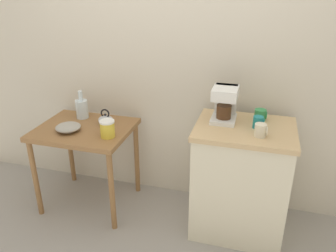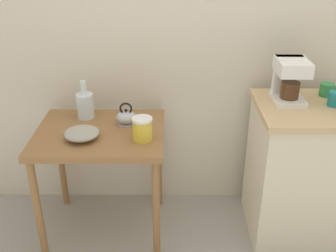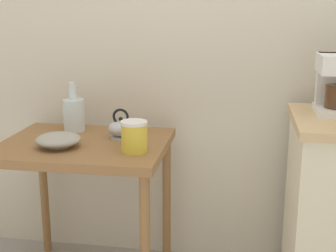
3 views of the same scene
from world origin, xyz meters
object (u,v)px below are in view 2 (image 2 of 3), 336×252
object	(u,v)px
teakettle	(127,117)
mug_tall_green	(327,90)
glass_carafe_vase	(85,105)
mug_dark_teal	(335,99)
coffee_maker	(290,78)
bowl_stoneware	(82,133)
canister_enamel	(142,129)

from	to	relation	value
teakettle	mug_tall_green	bearing A→B (deg)	4.07
teakettle	glass_carafe_vase	bearing A→B (deg)	160.81
mug_dark_teal	coffee_maker	bearing A→B (deg)	162.66
teakettle	mug_dark_teal	distance (m)	1.24
mug_dark_teal	teakettle	bearing A→B (deg)	176.88
bowl_stoneware	canister_enamel	distance (m)	0.35
teakettle	canister_enamel	distance (m)	0.23
canister_enamel	mug_dark_teal	xyz separation A→B (m)	(1.12, 0.13, 0.13)
glass_carafe_vase	canister_enamel	xyz separation A→B (m)	(0.38, -0.30, -0.02)
mug_dark_teal	mug_tall_green	size ratio (longest dim) A/B	0.95
mug_dark_teal	canister_enamel	bearing A→B (deg)	-173.13
canister_enamel	mug_tall_green	bearing A→B (deg)	14.42
teakettle	canister_enamel	size ratio (longest dim) A/B	1.10
teakettle	coffee_maker	world-z (taller)	coffee_maker
teakettle	mug_tall_green	size ratio (longest dim) A/B	1.63
canister_enamel	mug_dark_teal	distance (m)	1.13
glass_carafe_vase	mug_dark_teal	size ratio (longest dim) A/B	2.84
bowl_stoneware	mug_dark_teal	world-z (taller)	mug_dark_teal
bowl_stoneware	mug_dark_teal	distance (m)	1.48
coffee_maker	mug_dark_teal	bearing A→B (deg)	-17.34
bowl_stoneware	coffee_maker	distance (m)	1.26
bowl_stoneware	teakettle	size ratio (longest dim) A/B	1.35
glass_carafe_vase	canister_enamel	size ratio (longest dim) A/B	1.82
glass_carafe_vase	mug_tall_green	bearing A→B (deg)	-0.22
glass_carafe_vase	mug_tall_green	distance (m)	1.51
canister_enamel	mug_dark_teal	size ratio (longest dim) A/B	1.56
mug_tall_green	mug_dark_teal	bearing A→B (deg)	-93.62
mug_tall_green	bowl_stoneware	bearing A→B (deg)	-169.16
canister_enamel	mug_dark_teal	bearing A→B (deg)	6.87
mug_dark_teal	glass_carafe_vase	bearing A→B (deg)	173.87
bowl_stoneware	coffee_maker	xyz separation A→B (m)	(1.22, 0.21, 0.26)
mug_dark_teal	bowl_stoneware	bearing A→B (deg)	-175.03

